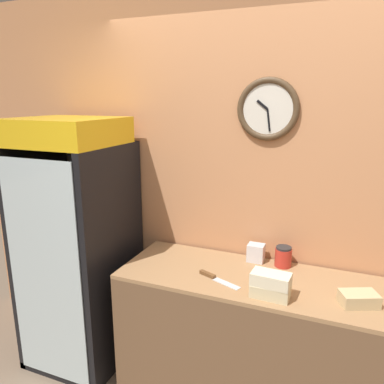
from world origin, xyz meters
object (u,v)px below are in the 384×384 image
Objects in this scene: sandwich_stack_bottom at (270,291)px; sandwich_flat_left at (359,299)px; sandwich_stack_middle at (271,279)px; chefs_knife at (214,277)px; condiment_jar at (283,257)px; beverage_cooler at (81,232)px; napkin_dispenser at (256,253)px.

sandwich_stack_bottom is 0.47m from sandwich_flat_left.
sandwich_stack_bottom is at bearing 0.00° from sandwich_stack_middle.
sandwich_stack_bottom reaches higher than chefs_knife.
condiment_jar reaches higher than sandwich_stack_bottom.
beverage_cooler is 15.29× the size of napkin_dispenser.
sandwich_stack_bottom reaches higher than sandwich_flat_left.
sandwich_stack_middle is (1.44, -0.20, -0.01)m from beverage_cooler.
beverage_cooler is at bearing -169.29° from napkin_dispenser.
beverage_cooler is 1.28m from napkin_dispenser.
sandwich_stack_bottom is 0.37m from chefs_knife.
beverage_cooler is 1.46m from sandwich_stack_bottom.
sandwich_stack_middle is at bearing -13.35° from chefs_knife.
sandwich_stack_bottom is at bearing -167.99° from sandwich_flat_left.
chefs_knife is 2.45× the size of napkin_dispenser.
condiment_jar is (-0.45, 0.33, 0.03)m from sandwich_flat_left.
beverage_cooler reaches higher than sandwich_stack_bottom.
beverage_cooler reaches higher than sandwich_flat_left.
chefs_knife is at bearing 166.65° from sandwich_stack_middle.
chefs_knife is 0.50m from condiment_jar.
napkin_dispenser is (-0.18, 0.01, -0.01)m from condiment_jar.
chefs_knife is 2.17× the size of condiment_jar.
condiment_jar is (1.44, 0.23, -0.05)m from beverage_cooler.
sandwich_stack_bottom is 0.07m from sandwich_stack_middle.
chefs_knife is at bearing -179.24° from sandwich_flat_left.
sandwich_stack_bottom is at bearing -67.38° from napkin_dispenser.
beverage_cooler is 8.16× the size of sandwich_flat_left.
sandwich_flat_left is at bearing 12.01° from sandwich_stack_middle.
sandwich_stack_middle reaches higher than sandwich_stack_bottom.
sandwich_flat_left is (1.90, -0.10, -0.08)m from beverage_cooler.
sandwich_stack_middle is 0.39m from chefs_knife.
beverage_cooler reaches higher than napkin_dispenser.
beverage_cooler is 13.55× the size of condiment_jar.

